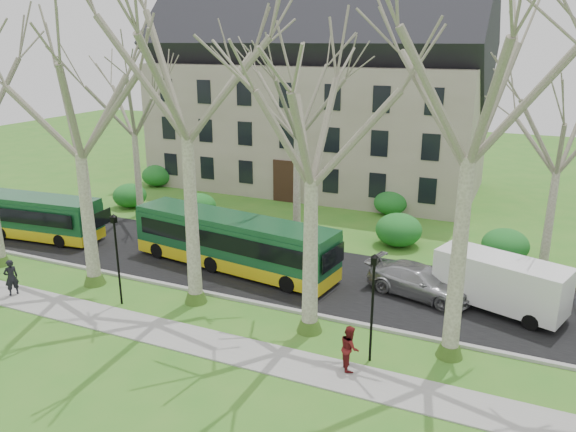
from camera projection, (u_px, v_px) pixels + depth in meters
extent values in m
plane|color=#357922|center=(245.00, 319.00, 24.87)|extent=(120.00, 120.00, 0.00)
cube|color=gray|center=(216.00, 345.00, 22.68)|extent=(70.00, 2.00, 0.06)
cube|color=black|center=(294.00, 273.00, 29.65)|extent=(80.00, 8.00, 0.06)
cube|color=#A5A39E|center=(260.00, 304.00, 26.15)|extent=(80.00, 0.25, 0.14)
cube|color=gray|center=(316.00, 126.00, 46.61)|extent=(26.00, 12.00, 10.00)
cylinder|color=black|center=(118.00, 264.00, 25.72)|extent=(0.10, 0.10, 4.00)
cube|color=black|center=(114.00, 220.00, 25.07)|extent=(0.22, 0.22, 0.30)
cylinder|color=black|center=(372.00, 314.00, 21.07)|extent=(0.10, 0.10, 4.00)
cube|color=black|center=(375.00, 261.00, 20.42)|extent=(0.22, 0.22, 0.30)
ellipsoid|color=#1C6225|center=(130.00, 194.00, 41.23)|extent=(2.60, 2.60, 2.00)
ellipsoid|color=#1C6225|center=(199.00, 203.00, 38.90)|extent=(2.60, 2.60, 2.00)
ellipsoid|color=#1C6225|center=(399.00, 230.00, 33.47)|extent=(2.60, 2.60, 2.00)
ellipsoid|color=#1C6225|center=(505.00, 244.00, 31.15)|extent=(2.60, 2.60, 2.00)
ellipsoid|color=#1C6225|center=(157.00, 174.00, 47.23)|extent=(2.60, 2.60, 2.00)
ellipsoid|color=#1C6225|center=(390.00, 201.00, 39.48)|extent=(2.60, 2.60, 2.00)
imported|color=#9E9FA3|center=(419.00, 281.00, 26.84)|extent=(5.45, 3.27, 1.48)
imported|color=black|center=(11.00, 277.00, 26.86)|extent=(0.64, 0.77, 1.80)
imported|color=maroon|center=(350.00, 348.00, 20.79)|extent=(0.98, 1.06, 1.74)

